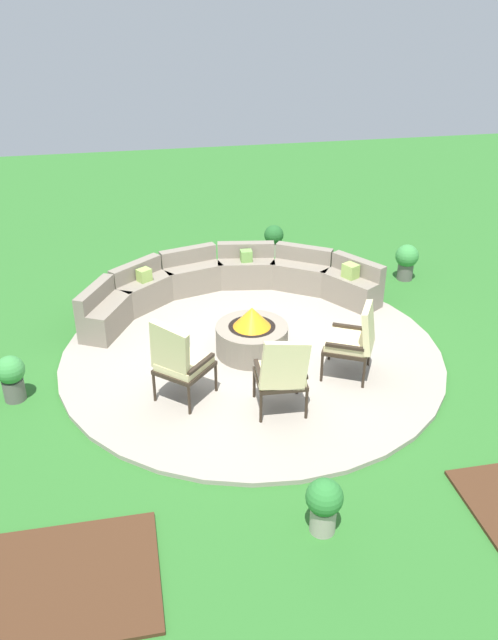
# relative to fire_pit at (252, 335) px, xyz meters

# --- Properties ---
(ground_plane) EXTENTS (24.00, 24.00, 0.00)m
(ground_plane) POSITION_rel_fire_pit_xyz_m (0.00, 0.00, -0.32)
(ground_plane) COLOR #2D6B28
(patio_circle) EXTENTS (5.18, 5.18, 0.06)m
(patio_circle) POSITION_rel_fire_pit_xyz_m (0.00, 0.00, -0.29)
(patio_circle) COLOR #9E9384
(patio_circle) RESTS_ON ground_plane
(mulch_bed_left) EXTENTS (1.63, 1.32, 0.04)m
(mulch_bed_left) POSITION_rel_fire_pit_xyz_m (-2.33, -3.38, -0.30)
(mulch_bed_left) COLOR #472B19
(mulch_bed_left) RESTS_ON ground_plane
(fire_pit) EXTENTS (0.98, 0.98, 0.68)m
(fire_pit) POSITION_rel_fire_pit_xyz_m (0.00, 0.00, 0.00)
(fire_pit) COLOR gray
(fire_pit) RESTS_ON patio_circle
(curved_stone_bench) EXTENTS (4.60, 1.97, 0.69)m
(curved_stone_bench) POSITION_rel_fire_pit_xyz_m (-0.08, 1.67, 0.02)
(curved_stone_bench) COLOR gray
(curved_stone_bench) RESTS_ON patio_circle
(lounge_chair_front_left) EXTENTS (0.81, 0.85, 1.14)m
(lounge_chair_front_left) POSITION_rel_fire_pit_xyz_m (-1.06, -0.93, 0.30)
(lounge_chair_front_left) COLOR #2D2319
(lounge_chair_front_left) RESTS_ON patio_circle
(lounge_chair_front_right) EXTENTS (0.60, 0.58, 1.05)m
(lounge_chair_front_right) POSITION_rel_fire_pit_xyz_m (0.07, -1.40, 0.28)
(lounge_chair_front_right) COLOR #2D2319
(lounge_chair_front_right) RESTS_ON patio_circle
(lounge_chair_back_left) EXTENTS (0.78, 0.79, 1.00)m
(lounge_chair_back_left) POSITION_rel_fire_pit_xyz_m (1.16, -0.79, 0.27)
(lounge_chair_back_left) COLOR #2D2319
(lounge_chair_back_left) RESTS_ON patio_circle
(potted_plant_0) EXTENTS (0.39, 0.39, 0.62)m
(potted_plant_0) POSITION_rel_fire_pit_xyz_m (3.06, 1.96, 0.03)
(potted_plant_0) COLOR #605B56
(potted_plant_0) RESTS_ON ground_plane
(potted_plant_1) EXTENTS (0.36, 0.36, 0.57)m
(potted_plant_1) POSITION_rel_fire_pit_xyz_m (1.11, 3.46, -0.00)
(potted_plant_1) COLOR #A89E8E
(potted_plant_1) RESTS_ON ground_plane
(potted_plant_2) EXTENTS (0.35, 0.35, 0.60)m
(potted_plant_2) POSITION_rel_fire_pit_xyz_m (-3.06, -0.44, 0.02)
(potted_plant_2) COLOR #605B56
(potted_plant_2) RESTS_ON ground_plane
(potted_plant_3) EXTENTS (0.35, 0.35, 0.59)m
(potted_plant_3) POSITION_rel_fire_pit_xyz_m (0.03, -3.22, 0.01)
(potted_plant_3) COLOR #A89E8E
(potted_plant_3) RESTS_ON ground_plane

